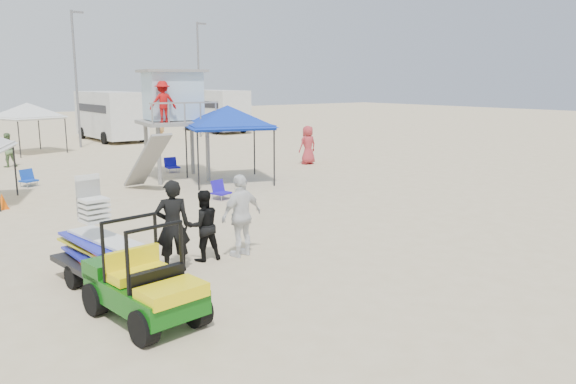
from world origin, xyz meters
TOP-DOWN VIEW (x-y plane):
  - ground at (0.00, 0.00)m, footprint 140.00×140.00m
  - utility_cart at (-4.14, 0.84)m, footprint 1.35×2.33m
  - surf_trailer at (-4.14, 3.17)m, footprint 1.40×2.28m
  - man_left at (-2.62, 2.87)m, footprint 0.83×0.68m
  - man_mid at (-1.77, 3.12)m, footprint 0.85×0.71m
  - man_right at (-0.92, 2.87)m, footprint 1.16×0.62m
  - lifeguard_tower at (2.51, 13.32)m, footprint 3.10×3.10m
  - canopy_blue at (3.92, 11.35)m, footprint 3.88×3.88m
  - canopy_white_c at (-0.11, 25.74)m, footprint 3.56×3.56m
  - cone_far at (-4.28, 11.47)m, footprint 0.34×0.34m
  - beach_chair_a at (-2.68, 15.21)m, footprint 0.69×0.76m
  - beach_chair_b at (1.92, 8.68)m, footprint 0.66×0.72m
  - beach_chair_c at (3.20, 15.00)m, footprint 0.61×0.65m
  - rv_mid_right at (6.00, 29.99)m, footprint 2.64×7.00m
  - rv_far_right at (15.00, 31.49)m, footprint 2.64×6.60m
  - light_pole_left at (3.00, 27.00)m, footprint 0.14×0.14m
  - light_pole_right at (12.00, 28.50)m, footprint 0.14×0.14m
  - distant_beachgoers at (0.82, 19.33)m, footprint 16.79×16.02m

SIDE VIEW (x-z plane):
  - ground at x=0.00m, z-range 0.00..0.00m
  - cone_far at x=-4.28m, z-range 0.00..0.50m
  - beach_chair_a at x=-2.68m, z-range -0.01..0.63m
  - beach_chair_b at x=1.92m, z-range -0.01..0.63m
  - beach_chair_c at x=3.20m, z-range -0.01..0.63m
  - surf_trailer at x=-4.14m, z-range -0.17..1.72m
  - utility_cart at x=-4.14m, z-range -0.06..1.62m
  - man_mid at x=-1.77m, z-range 0.00..1.59m
  - distant_beachgoers at x=0.82m, z-range -0.05..1.80m
  - man_right at x=-0.92m, z-range 0.00..1.89m
  - man_left at x=-2.62m, z-range 0.00..1.95m
  - rv_far_right at x=15.00m, z-range 0.17..3.42m
  - rv_mid_right at x=6.00m, z-range 0.17..3.42m
  - canopy_white_c at x=-0.11m, z-range 1.04..4.23m
  - canopy_blue at x=3.92m, z-range 1.16..4.58m
  - lifeguard_tower at x=2.51m, z-range 1.05..5.34m
  - light_pole_left at x=3.00m, z-range 0.00..8.00m
  - light_pole_right at x=12.00m, z-range 0.00..8.00m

